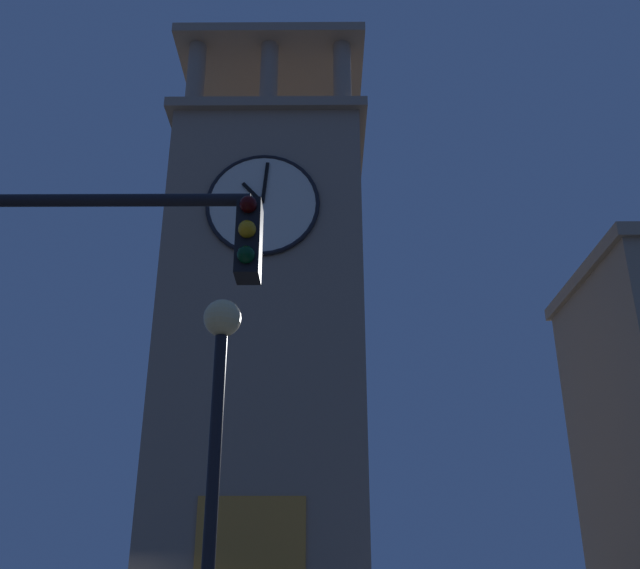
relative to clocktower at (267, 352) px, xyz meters
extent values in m
cube|color=gray|center=(0.00, -0.03, -0.64)|extent=(6.96, 7.32, 17.91)
cube|color=gray|center=(0.00, -0.03, 8.52)|extent=(7.56, 7.92, 0.40)
cylinder|color=gray|center=(-2.88, 3.03, 10.30)|extent=(0.70, 0.70, 3.16)
cylinder|color=gray|center=(0.00, 3.03, 10.30)|extent=(0.70, 0.70, 3.16)
cylinder|color=gray|center=(2.88, 3.03, 10.30)|extent=(0.70, 0.70, 3.16)
cylinder|color=gray|center=(-2.88, -3.09, 10.30)|extent=(0.70, 0.70, 3.16)
cylinder|color=gray|center=(0.00, -3.09, 10.30)|extent=(0.70, 0.70, 3.16)
cylinder|color=gray|center=(2.88, -3.09, 10.30)|extent=(0.70, 0.70, 3.16)
cube|color=gray|center=(0.00, -0.03, 12.08)|extent=(7.56, 7.92, 0.40)
cylinder|color=black|center=(0.00, -0.03, 13.57)|extent=(0.12, 0.12, 2.58)
cylinder|color=silver|center=(0.00, 3.69, 4.26)|extent=(3.87, 0.12, 3.87)
torus|color=black|center=(0.00, 3.71, 4.26)|extent=(4.03, 0.16, 4.03)
cube|color=black|center=(0.36, 3.79, 4.65)|extent=(0.80, 0.06, 0.87)
cube|color=black|center=(-0.07, 3.79, 5.08)|extent=(0.26, 0.06, 1.65)
cube|color=orange|center=(0.00, 3.58, -7.60)|extent=(3.20, 0.24, 4.00)
cylinder|color=black|center=(0.65, 19.59, -4.71)|extent=(4.22, 0.12, 0.12)
cube|color=black|center=(-1.46, 19.59, -5.13)|extent=(0.22, 0.30, 0.75)
sphere|color=#360505|center=(-1.46, 19.77, -4.86)|extent=(0.16, 0.16, 0.16)
sphere|color=orange|center=(-1.46, 19.77, -5.11)|extent=(0.16, 0.16, 0.16)
sphere|color=#063316|center=(-1.46, 19.77, -5.36)|extent=(0.16, 0.16, 0.16)
cylinder|color=black|center=(-0.96, 17.65, -7.49)|extent=(0.14, 0.14, 4.22)
sphere|color=#F9DB8C|center=(-0.96, 17.65, -5.16)|extent=(0.44, 0.44, 0.44)
camera|label=1|loc=(-2.14, 25.33, -8.00)|focal=39.64mm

